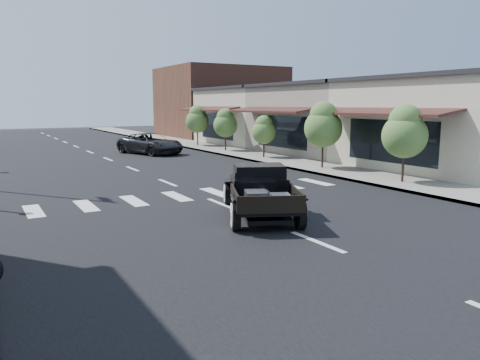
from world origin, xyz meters
TOP-DOWN VIEW (x-y plane):
  - ground at (0.00, 0.00)m, footprint 120.00×120.00m
  - road at (0.00, 15.00)m, footprint 14.00×80.00m
  - road_markings at (0.00, 10.00)m, footprint 12.00×60.00m
  - sidewalk_right at (8.50, 15.00)m, footprint 3.00×80.00m
  - storefront_near at (15.00, 4.00)m, footprint 10.00×9.00m
  - storefront_mid at (15.00, 13.00)m, footprint 10.00×9.00m
  - storefront_far at (15.00, 22.00)m, footprint 10.00×9.00m
  - far_building_right at (15.50, 32.00)m, footprint 11.00×10.00m
  - small_tree_a at (8.30, 1.70)m, footprint 1.84×1.84m
  - small_tree_b at (8.30, 6.85)m, footprint 1.92×1.92m
  - small_tree_c at (8.30, 12.37)m, footprint 1.46×1.46m
  - small_tree_d at (8.30, 17.34)m, footprint 1.68×1.68m
  - small_tree_e at (8.30, 22.01)m, footprint 1.80×1.80m
  - hotrod_pickup at (0.24, -0.00)m, footprint 3.78×5.00m
  - second_car at (3.32, 18.76)m, footprint 3.88×5.51m

SIDE VIEW (x-z plane):
  - ground at x=0.00m, z-range 0.00..0.00m
  - road_markings at x=0.00m, z-range -0.03..0.03m
  - road at x=0.00m, z-range 0.00..0.02m
  - sidewalk_right at x=8.50m, z-range 0.00..0.15m
  - second_car at x=3.32m, z-range 0.00..1.39m
  - hotrod_pickup at x=0.24m, z-range 0.00..1.57m
  - small_tree_c at x=8.30m, z-range 0.15..2.58m
  - small_tree_d at x=8.30m, z-range 0.15..2.95m
  - small_tree_e at x=8.30m, z-range 0.15..3.15m
  - small_tree_a at x=8.30m, z-range 0.15..3.22m
  - small_tree_b at x=8.30m, z-range 0.15..3.35m
  - storefront_near at x=15.00m, z-range 0.00..4.50m
  - storefront_mid at x=15.00m, z-range 0.00..4.50m
  - storefront_far at x=15.00m, z-range 0.00..4.50m
  - far_building_right at x=15.50m, z-range 0.00..7.00m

